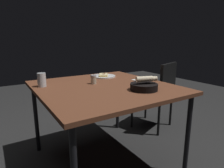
{
  "coord_description": "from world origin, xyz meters",
  "views": [
    {
      "loc": [
        -0.82,
        -1.43,
        1.14
      ],
      "look_at": [
        0.02,
        -0.1,
        0.78
      ],
      "focal_mm": 30.64,
      "sensor_mm": 36.0,
      "label": 1
    }
  ],
  "objects_px": {
    "beer_glass": "(42,80)",
    "chair_near": "(158,91)",
    "pizza_plate": "(103,76)",
    "bread_basket": "(144,85)",
    "pepper_shaker": "(94,80)",
    "dining_table": "(104,92)"
  },
  "relations": [
    {
      "from": "pizza_plate",
      "to": "beer_glass",
      "type": "bearing_deg",
      "value": -170.69
    },
    {
      "from": "bread_basket",
      "to": "chair_near",
      "type": "xyz_separation_m",
      "value": [
        0.75,
        0.56,
        -0.29
      ]
    },
    {
      "from": "beer_glass",
      "to": "pepper_shaker",
      "type": "bearing_deg",
      "value": -18.15
    },
    {
      "from": "bread_basket",
      "to": "beer_glass",
      "type": "height_order",
      "value": "beer_glass"
    },
    {
      "from": "pepper_shaker",
      "to": "chair_near",
      "type": "relative_size",
      "value": 0.1
    },
    {
      "from": "bread_basket",
      "to": "pepper_shaker",
      "type": "distance_m",
      "value": 0.49
    },
    {
      "from": "dining_table",
      "to": "pizza_plate",
      "type": "height_order",
      "value": "pizza_plate"
    },
    {
      "from": "beer_glass",
      "to": "chair_near",
      "type": "height_order",
      "value": "chair_near"
    },
    {
      "from": "dining_table",
      "to": "bread_basket",
      "type": "relative_size",
      "value": 5.31
    },
    {
      "from": "pizza_plate",
      "to": "beer_glass",
      "type": "relative_size",
      "value": 2.19
    },
    {
      "from": "pizza_plate",
      "to": "pepper_shaker",
      "type": "xyz_separation_m",
      "value": [
        -0.25,
        -0.25,
        0.03
      ]
    },
    {
      "from": "pepper_shaker",
      "to": "chair_near",
      "type": "height_order",
      "value": "chair_near"
    },
    {
      "from": "beer_glass",
      "to": "chair_near",
      "type": "bearing_deg",
      "value": -0.26
    },
    {
      "from": "chair_near",
      "to": "beer_glass",
      "type": "bearing_deg",
      "value": 179.74
    },
    {
      "from": "beer_glass",
      "to": "chair_near",
      "type": "xyz_separation_m",
      "value": [
        1.42,
        -0.01,
        -0.3
      ]
    },
    {
      "from": "bread_basket",
      "to": "pepper_shaker",
      "type": "bearing_deg",
      "value": 119.97
    },
    {
      "from": "pizza_plate",
      "to": "chair_near",
      "type": "bearing_deg",
      "value": -8.95
    },
    {
      "from": "pizza_plate",
      "to": "beer_glass",
      "type": "height_order",
      "value": "beer_glass"
    },
    {
      "from": "bread_basket",
      "to": "beer_glass",
      "type": "bearing_deg",
      "value": 140.04
    },
    {
      "from": "pepper_shaker",
      "to": "pizza_plate",
      "type": "bearing_deg",
      "value": 45.33
    },
    {
      "from": "dining_table",
      "to": "chair_near",
      "type": "height_order",
      "value": "chair_near"
    },
    {
      "from": "bread_basket",
      "to": "beer_glass",
      "type": "distance_m",
      "value": 0.88
    }
  ]
}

